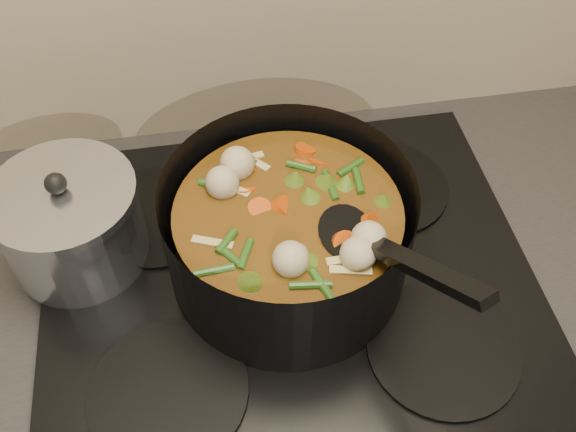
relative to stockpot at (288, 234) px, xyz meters
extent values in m
cube|color=brown|center=(0.00, -0.02, -0.57)|extent=(2.60, 0.60, 0.86)
cube|color=black|center=(0.00, -0.02, -0.11)|extent=(2.64, 0.64, 0.05)
cube|color=black|center=(0.00, -0.02, -0.08)|extent=(0.62, 0.54, 0.02)
cylinder|color=black|center=(-0.16, -0.15, -0.07)|extent=(0.18, 0.18, 0.01)
cylinder|color=black|center=(0.16, -0.15, -0.07)|extent=(0.18, 0.18, 0.01)
cylinder|color=black|center=(-0.16, 0.11, -0.07)|extent=(0.18, 0.18, 0.01)
cylinder|color=black|center=(0.16, 0.11, -0.07)|extent=(0.18, 0.18, 0.01)
cylinder|color=black|center=(0.00, 0.00, 0.00)|extent=(0.35, 0.35, 0.15)
cylinder|color=black|center=(0.00, 0.00, -0.06)|extent=(0.29, 0.29, 0.01)
cylinder|color=#5E3C10|center=(0.00, 0.00, -0.01)|extent=(0.27, 0.27, 0.10)
cylinder|color=#D44F0A|center=(0.04, 0.00, 0.04)|extent=(0.03, 0.03, 0.03)
cylinder|color=#D44F0A|center=(0.04, 0.06, 0.04)|extent=(0.04, 0.04, 0.03)
cylinder|color=#D44F0A|center=(-0.02, 0.10, 0.04)|extent=(0.04, 0.04, 0.03)
cylinder|color=#D44F0A|center=(-0.05, 0.02, 0.04)|extent=(0.03, 0.04, 0.03)
cylinder|color=#D44F0A|center=(-0.08, -0.04, 0.04)|extent=(0.04, 0.04, 0.03)
cylinder|color=#D44F0A|center=(-0.01, -0.04, 0.04)|extent=(0.04, 0.04, 0.03)
cylinder|color=#D44F0A|center=(0.04, -0.06, 0.04)|extent=(0.04, 0.04, 0.03)
cylinder|color=#D44F0A|center=(0.10, 0.00, 0.04)|extent=(0.04, 0.03, 0.03)
cylinder|color=#D44F0A|center=(0.04, 0.04, 0.04)|extent=(0.04, 0.04, 0.03)
cylinder|color=#D44F0A|center=(-0.02, 0.09, 0.04)|extent=(0.04, 0.04, 0.03)
cylinder|color=#D44F0A|center=(-0.04, 0.02, 0.04)|extent=(0.03, 0.03, 0.03)
cylinder|color=#D44F0A|center=(-0.07, -0.03, 0.04)|extent=(0.04, 0.04, 0.03)
sphere|color=tan|center=(0.06, 0.00, 0.05)|extent=(0.04, 0.04, 0.04)
sphere|color=tan|center=(0.00, 0.06, 0.05)|extent=(0.04, 0.04, 0.04)
sphere|color=tan|center=(-0.06, -0.01, 0.05)|extent=(0.04, 0.04, 0.04)
sphere|color=tan|center=(0.01, -0.06, 0.05)|extent=(0.04, 0.04, 0.04)
sphere|color=tan|center=(0.06, 0.01, 0.05)|extent=(0.04, 0.04, 0.04)
cone|color=olive|center=(-0.07, -0.05, 0.05)|extent=(0.04, 0.04, 0.04)
cone|color=olive|center=(0.03, -0.08, 0.05)|extent=(0.04, 0.04, 0.04)
cone|color=olive|center=(0.08, 0.01, 0.05)|extent=(0.04, 0.04, 0.04)
cone|color=olive|center=(0.02, 0.08, 0.05)|extent=(0.04, 0.04, 0.04)
cone|color=olive|center=(-0.07, 0.04, 0.05)|extent=(0.04, 0.04, 0.04)
cone|color=olive|center=(-0.06, -0.06, 0.05)|extent=(0.04, 0.04, 0.04)
cone|color=olive|center=(0.03, -0.08, 0.05)|extent=(0.04, 0.04, 0.04)
cylinder|color=#2C5418|center=(0.03, 0.04, 0.05)|extent=(0.01, 0.04, 0.01)
cylinder|color=#2C5418|center=(-0.02, 0.10, 0.05)|extent=(0.04, 0.03, 0.01)
cylinder|color=#2C5418|center=(-0.07, 0.04, 0.05)|extent=(0.04, 0.02, 0.01)
cylinder|color=#2C5418|center=(-0.06, -0.03, 0.05)|extent=(0.03, 0.04, 0.01)
cylinder|color=#2C5418|center=(-0.01, -0.04, 0.05)|extent=(0.03, 0.04, 0.01)
cylinder|color=#2C5418|center=(0.06, -0.08, 0.05)|extent=(0.04, 0.02, 0.01)
cylinder|color=#2C5418|center=(0.08, 0.00, 0.05)|extent=(0.04, 0.03, 0.01)
cylinder|color=#2C5418|center=(0.04, 0.05, 0.05)|extent=(0.01, 0.04, 0.01)
cylinder|color=#2C5418|center=(-0.01, 0.04, 0.05)|extent=(0.04, 0.03, 0.01)
cylinder|color=#2C5418|center=(-0.09, 0.05, 0.05)|extent=(0.04, 0.02, 0.01)
cylinder|color=#2C5418|center=(-0.08, -0.03, 0.05)|extent=(0.03, 0.04, 0.01)
cylinder|color=#2C5418|center=(-0.02, -0.06, 0.05)|extent=(0.03, 0.04, 0.01)
cube|color=tan|center=(-0.07, 0.02, 0.05)|extent=(0.04, 0.01, 0.00)
cube|color=tan|center=(-0.03, -0.07, 0.05)|extent=(0.02, 0.04, 0.00)
cube|color=tan|center=(0.06, -0.04, 0.05)|extent=(0.04, 0.03, 0.00)
cube|color=tan|center=(0.05, 0.05, 0.05)|extent=(0.04, 0.04, 0.00)
cube|color=tan|center=(-0.04, 0.06, 0.05)|extent=(0.03, 0.04, 0.00)
cube|color=tan|center=(-0.07, -0.03, 0.05)|extent=(0.04, 0.02, 0.00)
ellipsoid|color=black|center=(0.06, -0.04, 0.04)|extent=(0.06, 0.08, 0.01)
cube|color=black|center=(0.11, -0.13, 0.10)|extent=(0.09, 0.17, 0.11)
cylinder|color=silver|center=(-0.26, 0.07, -0.01)|extent=(0.17, 0.17, 0.11)
cylinder|color=silver|center=(-0.26, 0.07, 0.05)|extent=(0.18, 0.18, 0.01)
sphere|color=black|center=(-0.26, 0.07, 0.07)|extent=(0.03, 0.03, 0.03)
camera|label=1|loc=(-0.08, -0.47, 0.61)|focal=40.00mm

